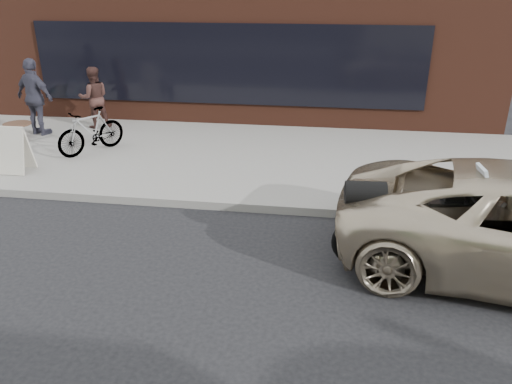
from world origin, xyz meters
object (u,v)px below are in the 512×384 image
bicycle_rear (91,131)px  cafe_patron_right (35,97)px  cafe_patron_left (94,98)px  sandwich_sign (13,149)px  cafe_table (17,124)px  motorcycle (411,226)px

bicycle_rear → cafe_patron_right: cafe_patron_right is taller
bicycle_rear → cafe_patron_left: (-0.78, 1.92, 0.28)m
bicycle_rear → cafe_patron_right: (-1.89, 1.11, 0.44)m
sandwich_sign → cafe_patron_right: (-0.90, 2.46, 0.46)m
sandwich_sign → cafe_table: (-1.26, 2.09, -0.13)m
cafe_patron_left → cafe_patron_right: 1.38m
motorcycle → bicycle_rear: (-6.30, 3.71, -0.02)m
bicycle_rear → sandwich_sign: size_ratio=1.76×
bicycle_rear → cafe_patron_left: size_ratio=1.05×
motorcycle → bicycle_rear: 7.31m
bicycle_rear → motorcycle: bearing=2.3°
cafe_patron_left → cafe_patron_right: (-1.11, -0.81, 0.15)m
cafe_patron_right → cafe_table: bearing=63.7°
cafe_table → bicycle_rear: bearing=-18.2°
motorcycle → cafe_patron_left: 9.05m
sandwich_sign → cafe_patron_right: bearing=110.3°
cafe_patron_right → bicycle_rear: bearing=167.0°
cafe_patron_right → cafe_patron_left: bearing=-126.2°
bicycle_rear → cafe_patron_left: bearing=144.9°
sandwich_sign → cafe_patron_right: size_ratio=0.50×
cafe_table → cafe_patron_right: (0.36, 0.37, 0.59)m
motorcycle → cafe_table: size_ratio=3.78×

